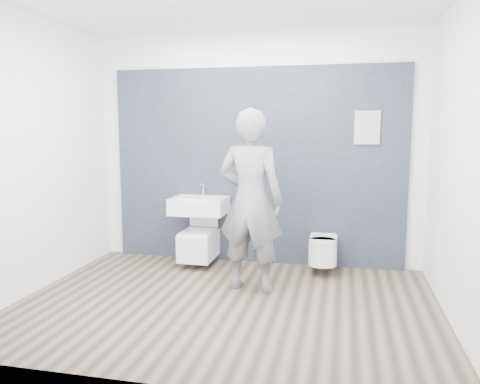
% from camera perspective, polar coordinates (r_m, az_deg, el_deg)
% --- Properties ---
extents(ground, '(4.00, 4.00, 0.00)m').
position_cam_1_polar(ground, '(4.63, -1.66, -13.38)').
color(ground, brown).
rests_on(ground, ground).
extents(room_shell, '(4.00, 4.00, 4.00)m').
position_cam_1_polar(room_shell, '(4.31, -1.76, 8.70)').
color(room_shell, white).
rests_on(room_shell, ground).
extents(tile_wall, '(3.60, 0.06, 2.40)m').
position_cam_1_polar(tile_wall, '(5.99, 1.83, -8.40)').
color(tile_wall, black).
rests_on(tile_wall, ground).
extents(washbasin, '(0.66, 0.49, 0.49)m').
position_cam_1_polar(washbasin, '(5.71, -5.00, -1.61)').
color(washbasin, white).
rests_on(washbasin, ground).
extents(toilet_square, '(0.39, 0.56, 0.76)m').
position_cam_1_polar(toilet_square, '(5.78, -5.03, -6.21)').
color(toilet_square, white).
rests_on(toilet_square, ground).
extents(toilet_rounded, '(0.32, 0.54, 0.30)m').
position_cam_1_polar(toilet_rounded, '(5.53, 10.08, -6.97)').
color(toilet_rounded, white).
rests_on(toilet_rounded, ground).
extents(info_placard, '(0.29, 0.03, 0.38)m').
position_cam_1_polar(info_placard, '(5.85, 14.65, -9.04)').
color(info_placard, white).
rests_on(info_placard, ground).
extents(visitor, '(0.73, 0.53, 1.87)m').
position_cam_1_polar(visitor, '(4.76, 1.30, -1.09)').
color(visitor, gray).
rests_on(visitor, ground).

